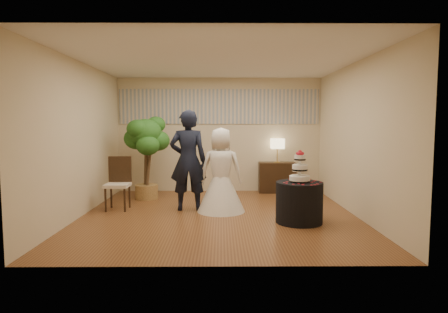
{
  "coord_description": "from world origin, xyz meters",
  "views": [
    {
      "loc": [
        0.05,
        -6.78,
        1.68
      ],
      "look_at": [
        0.1,
        0.4,
        1.05
      ],
      "focal_mm": 30.0,
      "sensor_mm": 36.0,
      "label": 1
    }
  ],
  "objects_px": {
    "ficus_tree": "(146,157)",
    "wedding_cake": "(300,166)",
    "cake_table": "(299,202)",
    "bride": "(221,170)",
    "console": "(277,177)",
    "table_lamp": "(277,151)",
    "side_chair": "(117,184)",
    "groom": "(188,160)"
  },
  "relations": [
    {
      "from": "console",
      "to": "ficus_tree",
      "type": "xyz_separation_m",
      "value": [
        -3.04,
        -0.78,
        0.57
      ]
    },
    {
      "from": "cake_table",
      "to": "console",
      "type": "height_order",
      "value": "console"
    },
    {
      "from": "bride",
      "to": "table_lamp",
      "type": "xyz_separation_m",
      "value": [
        1.37,
        1.99,
        0.22
      ]
    },
    {
      "from": "bride",
      "to": "cake_table",
      "type": "xyz_separation_m",
      "value": [
        1.33,
        -0.82,
        -0.46
      ]
    },
    {
      "from": "console",
      "to": "ficus_tree",
      "type": "relative_size",
      "value": 0.47
    },
    {
      "from": "groom",
      "to": "table_lamp",
      "type": "relative_size",
      "value": 3.35
    },
    {
      "from": "bride",
      "to": "wedding_cake",
      "type": "bearing_deg",
      "value": 154.3
    },
    {
      "from": "cake_table",
      "to": "console",
      "type": "relative_size",
      "value": 0.89
    },
    {
      "from": "cake_table",
      "to": "wedding_cake",
      "type": "xyz_separation_m",
      "value": [
        0.0,
        0.0,
        0.62
      ]
    },
    {
      "from": "groom",
      "to": "bride",
      "type": "xyz_separation_m",
      "value": [
        0.64,
        -0.13,
        -0.17
      ]
    },
    {
      "from": "ficus_tree",
      "to": "groom",
      "type": "bearing_deg",
      "value": -46.41
    },
    {
      "from": "cake_table",
      "to": "side_chair",
      "type": "bearing_deg",
      "value": 163.81
    },
    {
      "from": "bride",
      "to": "ficus_tree",
      "type": "bearing_deg",
      "value": -29.87
    },
    {
      "from": "bride",
      "to": "cake_table",
      "type": "distance_m",
      "value": 1.63
    },
    {
      "from": "ficus_tree",
      "to": "table_lamp",
      "type": "bearing_deg",
      "value": 14.44
    },
    {
      "from": "cake_table",
      "to": "side_chair",
      "type": "xyz_separation_m",
      "value": [
        -3.35,
        0.97,
        0.17
      ]
    },
    {
      "from": "console",
      "to": "wedding_cake",
      "type": "bearing_deg",
      "value": -89.11
    },
    {
      "from": "groom",
      "to": "side_chair",
      "type": "bearing_deg",
      "value": -3.59
    },
    {
      "from": "cake_table",
      "to": "ficus_tree",
      "type": "relative_size",
      "value": 0.42
    },
    {
      "from": "wedding_cake",
      "to": "table_lamp",
      "type": "height_order",
      "value": "table_lamp"
    },
    {
      "from": "cake_table",
      "to": "wedding_cake",
      "type": "relative_size",
      "value": 1.45
    },
    {
      "from": "ficus_tree",
      "to": "wedding_cake",
      "type": "bearing_deg",
      "value": -34.12
    },
    {
      "from": "cake_table",
      "to": "side_chair",
      "type": "distance_m",
      "value": 3.49
    },
    {
      "from": "table_lamp",
      "to": "side_chair",
      "type": "height_order",
      "value": "table_lamp"
    },
    {
      "from": "groom",
      "to": "side_chair",
      "type": "height_order",
      "value": "groom"
    },
    {
      "from": "bride",
      "to": "cake_table",
      "type": "height_order",
      "value": "bride"
    },
    {
      "from": "cake_table",
      "to": "table_lamp",
      "type": "xyz_separation_m",
      "value": [
        0.04,
        2.82,
        0.68
      ]
    },
    {
      "from": "groom",
      "to": "ficus_tree",
      "type": "relative_size",
      "value": 1.03
    },
    {
      "from": "table_lamp",
      "to": "groom",
      "type": "bearing_deg",
      "value": -137.11
    },
    {
      "from": "console",
      "to": "groom",
      "type": "bearing_deg",
      "value": -135.36
    },
    {
      "from": "bride",
      "to": "table_lamp",
      "type": "distance_m",
      "value": 2.43
    },
    {
      "from": "ficus_tree",
      "to": "bride",
      "type": "bearing_deg",
      "value": -35.92
    },
    {
      "from": "console",
      "to": "table_lamp",
      "type": "bearing_deg",
      "value": 0.0
    },
    {
      "from": "wedding_cake",
      "to": "console",
      "type": "bearing_deg",
      "value": 89.14
    },
    {
      "from": "groom",
      "to": "ficus_tree",
      "type": "height_order",
      "value": "groom"
    },
    {
      "from": "bride",
      "to": "side_chair",
      "type": "bearing_deg",
      "value": 1.79
    },
    {
      "from": "cake_table",
      "to": "wedding_cake",
      "type": "bearing_deg",
      "value": 0.0
    },
    {
      "from": "console",
      "to": "side_chair",
      "type": "distance_m",
      "value": 3.86
    },
    {
      "from": "table_lamp",
      "to": "ficus_tree",
      "type": "relative_size",
      "value": 0.31
    },
    {
      "from": "wedding_cake",
      "to": "console",
      "type": "height_order",
      "value": "wedding_cake"
    },
    {
      "from": "side_chair",
      "to": "bride",
      "type": "bearing_deg",
      "value": -3.77
    },
    {
      "from": "cake_table",
      "to": "wedding_cake",
      "type": "distance_m",
      "value": 0.62
    }
  ]
}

